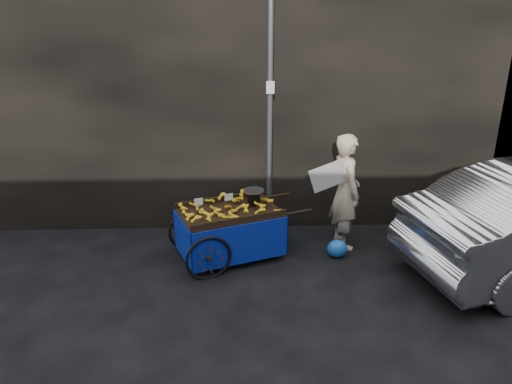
{
  "coord_description": "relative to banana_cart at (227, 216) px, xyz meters",
  "views": [
    {
      "loc": [
        -0.17,
        -6.07,
        3.61
      ],
      "look_at": [
        0.06,
        0.5,
        1.06
      ],
      "focal_mm": 35.0,
      "sensor_mm": 36.0,
      "label": 1
    }
  ],
  "objects": [
    {
      "name": "street_pole",
      "position": [
        0.66,
        0.74,
        1.35
      ],
      "size": [
        0.12,
        0.1,
        4.0
      ],
      "color": "slate",
      "rests_on": "ground"
    },
    {
      "name": "banana_cart",
      "position": [
        0.0,
        0.0,
        0.0
      ],
      "size": [
        2.15,
        1.51,
        1.07
      ],
      "rotation": [
        0.0,
        0.0,
        0.36
      ],
      "color": "black",
      "rests_on": "ground"
    },
    {
      "name": "vendor",
      "position": [
        1.79,
        0.32,
        0.24
      ],
      "size": [
        0.89,
        0.73,
        1.79
      ],
      "rotation": [
        0.0,
        0.0,
        1.79
      ],
      "color": "beige",
      "rests_on": "ground"
    },
    {
      "name": "ground",
      "position": [
        0.36,
        -0.56,
        -0.66
      ],
      "size": [
        80.0,
        80.0,
        0.0
      ],
      "primitive_type": "plane",
      "color": "black",
      "rests_on": "ground"
    },
    {
      "name": "plastic_bag",
      "position": [
        1.64,
        -0.06,
        -0.52
      ],
      "size": [
        0.3,
        0.24,
        0.27
      ],
      "primitive_type": "ellipsoid",
      "color": "blue",
      "rests_on": "ground"
    },
    {
      "name": "building_wall",
      "position": [
        0.75,
        2.04,
        1.84
      ],
      "size": [
        13.5,
        2.0,
        5.0
      ],
      "color": "black",
      "rests_on": "ground"
    }
  ]
}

